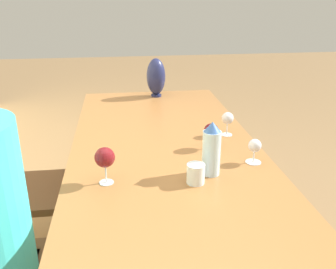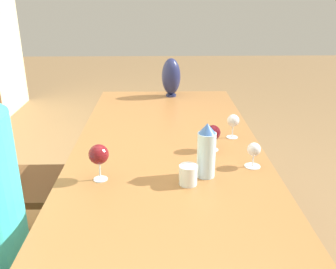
# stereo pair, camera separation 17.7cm
# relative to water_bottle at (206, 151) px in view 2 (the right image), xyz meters

# --- Properties ---
(dining_table) EXTENTS (2.35, 0.95, 0.75)m
(dining_table) POSITION_rel_water_bottle_xyz_m (0.19, 0.16, -0.19)
(dining_table) COLOR #936033
(dining_table) RESTS_ON ground_plane
(water_bottle) EXTENTS (0.08, 0.08, 0.24)m
(water_bottle) POSITION_rel_water_bottle_xyz_m (0.00, 0.00, 0.00)
(water_bottle) COLOR silver
(water_bottle) RESTS_ON dining_table
(water_tumbler) EXTENTS (0.08, 0.08, 0.08)m
(water_tumbler) POSITION_rel_water_bottle_xyz_m (-0.07, 0.08, -0.07)
(water_tumbler) COLOR silver
(water_tumbler) RESTS_ON dining_table
(vase) EXTENTS (0.13, 0.13, 0.28)m
(vase) POSITION_rel_water_bottle_xyz_m (1.24, 0.11, 0.03)
(vase) COLOR #1E234C
(vase) RESTS_ON dining_table
(wine_glass_0) EXTENTS (0.07, 0.07, 0.11)m
(wine_glass_0) POSITION_rel_water_bottle_xyz_m (0.08, -0.22, -0.04)
(wine_glass_0) COLOR silver
(wine_glass_0) RESTS_ON dining_table
(wine_glass_1) EXTENTS (0.07, 0.07, 0.13)m
(wine_glass_1) POSITION_rel_water_bottle_xyz_m (0.43, -0.19, -0.02)
(wine_glass_1) COLOR silver
(wine_glass_1) RESTS_ON dining_table
(wine_glass_2) EXTENTS (0.07, 0.07, 0.13)m
(wine_glass_2) POSITION_rel_water_bottle_xyz_m (0.27, -0.06, -0.03)
(wine_glass_2) COLOR silver
(wine_glass_2) RESTS_ON dining_table
(wine_glass_3) EXTENTS (0.08, 0.08, 0.16)m
(wine_glass_3) POSITION_rel_water_bottle_xyz_m (-0.02, 0.44, -0.00)
(wine_glass_3) COLOR silver
(wine_glass_3) RESTS_ON dining_table
(chair_far) EXTENTS (0.44, 0.44, 1.00)m
(chair_far) POSITION_rel_water_bottle_xyz_m (0.45, 0.99, -0.33)
(chair_far) COLOR brown
(chair_far) RESTS_ON ground_plane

